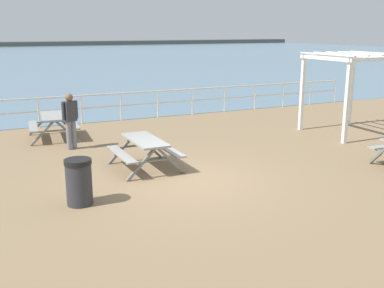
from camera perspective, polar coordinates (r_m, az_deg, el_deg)
ground_plane at (r=10.88m, az=-0.87°, el=-5.02°), size 30.00×24.00×0.20m
sea_band at (r=62.37m, az=-21.60°, el=9.92°), size 142.00×90.00×0.01m
seaward_railing at (r=17.85m, az=-11.23°, el=5.02°), size 23.07×0.07×1.08m
picnic_table_near_left at (r=15.48m, az=-16.88°, el=2.76°), size 1.68×1.92×0.80m
picnic_table_near_right at (r=11.65m, az=-5.85°, el=-0.29°), size 1.55×1.81×0.80m
visitor at (r=13.90m, az=-14.88°, el=3.19°), size 0.50×0.33×1.66m
lattice_pergola at (r=16.31m, az=19.13°, el=8.15°), size 2.48×2.60×2.70m
litter_bin at (r=9.53m, az=-13.86°, el=-4.58°), size 0.55×0.55×0.95m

